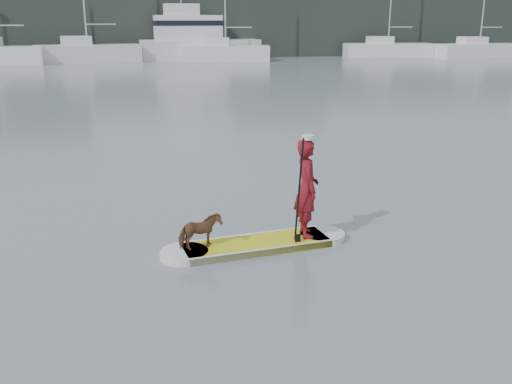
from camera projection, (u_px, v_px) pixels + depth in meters
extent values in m
plane|color=slate|center=(48.00, 261.00, 9.23)|extent=(140.00, 140.00, 0.00)
cube|color=#CFCA13|center=(256.00, 245.00, 9.75)|extent=(2.58, 1.10, 0.12)
cylinder|color=silver|center=(184.00, 254.00, 9.35)|extent=(0.80, 0.80, 0.12)
cylinder|color=silver|center=(322.00, 236.00, 10.14)|extent=(0.80, 0.80, 0.12)
cube|color=silver|center=(249.00, 237.00, 10.08)|extent=(2.49, 0.37, 0.12)
cube|color=silver|center=(263.00, 253.00, 9.41)|extent=(2.49, 0.37, 0.12)
imported|color=maroon|center=(307.00, 188.00, 9.77)|extent=(0.44, 0.64, 1.71)
cylinder|color=silver|center=(308.00, 137.00, 9.51)|extent=(0.22, 0.22, 0.07)
imported|color=#57331D|center=(200.00, 232.00, 9.33)|extent=(0.76, 0.51, 0.59)
cylinder|color=black|center=(299.00, 192.00, 9.45)|extent=(0.07, 0.30, 1.89)
cube|color=black|center=(298.00, 243.00, 9.71)|extent=(0.10, 0.03, 0.32)
cylinder|color=#B7B7BC|center=(8.00, 25.00, 48.81)|extent=(2.60, 0.46, 0.11)
cube|color=silver|center=(88.00, 54.00, 51.68)|extent=(9.66, 4.18, 1.56)
cube|color=silver|center=(76.00, 40.00, 51.03)|extent=(2.88, 2.37, 0.78)
cylinder|color=#B7B7BC|center=(101.00, 24.00, 51.38)|extent=(2.66, 0.49, 0.11)
cube|color=silver|center=(226.00, 53.00, 53.33)|extent=(8.47, 4.05, 1.42)
cube|color=silver|center=(217.00, 42.00, 53.00)|extent=(2.57, 2.23, 0.71)
cylinder|color=#B7B7BC|center=(239.00, 27.00, 52.70)|extent=(2.42, 0.53, 0.10)
cube|color=silver|center=(388.00, 50.00, 58.65)|extent=(9.11, 3.78, 1.41)
cube|color=silver|center=(380.00, 40.00, 58.27)|extent=(2.70, 2.14, 0.70)
cylinder|color=#B7B7BC|center=(401.00, 27.00, 58.07)|extent=(2.40, 0.42, 0.10)
cube|color=silver|center=(200.00, 50.00, 55.63)|extent=(11.62, 4.24, 1.87)
cube|color=silver|center=(188.00, 28.00, 54.73)|extent=(6.45, 3.21, 2.28)
cube|color=silver|center=(181.00, 9.00, 54.10)|extent=(3.31, 2.14, 1.04)
cube|color=black|center=(188.00, 23.00, 54.61)|extent=(6.56, 3.29, 0.47)
cube|color=#212923|center=(112.00, 27.00, 57.93)|extent=(90.00, 6.00, 6.00)
cube|color=#212923|center=(8.00, 12.00, 56.39)|extent=(14.00, 4.00, 9.00)
cube|color=#212923|center=(281.00, 17.00, 62.23)|extent=(10.00, 4.00, 8.00)
cube|color=silver|center=(479.00, 51.00, 57.92)|extent=(9.02, 2.99, 1.40)
cube|color=silver|center=(472.00, 40.00, 57.40)|extent=(2.57, 1.93, 0.70)
cylinder|color=#B7B7BC|center=(492.00, 27.00, 57.55)|extent=(2.40, 0.21, 0.10)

